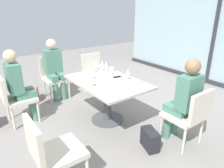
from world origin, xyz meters
TOP-DOWN VIEW (x-y plane):
  - ground_plane at (0.00, 0.00)m, footprint 12.00×12.00m
  - window_wall_backdrop at (0.00, 3.20)m, footprint 5.73×0.10m
  - dining_table_main at (0.00, 0.00)m, footprint 1.38×0.92m
  - chair_side_end at (-1.53, -0.34)m, footprint 0.50×0.46m
  - chair_far_right at (1.23, 0.51)m, footprint 0.50×0.46m
  - chair_front_left at (-0.83, -1.29)m, footprint 0.46×0.50m
  - chair_far_left at (-1.23, 0.51)m, footprint 0.50×0.46m
  - chair_front_right at (0.83, -1.29)m, footprint 0.46×0.50m
  - person_side_end at (-1.42, -0.34)m, footprint 0.39×0.34m
  - person_far_right at (1.12, 0.51)m, footprint 0.39×0.34m
  - person_front_left at (-0.83, -1.18)m, footprint 0.34×0.39m
  - wine_glass_0 at (-0.62, 0.17)m, footprint 0.07×0.07m
  - wine_glass_1 at (-0.43, 0.29)m, footprint 0.07×0.07m
  - wine_glass_2 at (0.16, 0.31)m, footprint 0.07×0.07m
  - wine_glass_3 at (-0.53, 0.26)m, footprint 0.07×0.07m
  - wine_glass_4 at (0.08, -0.34)m, footprint 0.07×0.07m
  - wine_glass_5 at (-0.21, -0.15)m, footprint 0.07×0.07m
  - wine_glass_6 at (-0.50, 0.06)m, footprint 0.07×0.07m
  - coffee_cup at (-0.35, 0.35)m, footprint 0.08×0.08m
  - cell_phone_on_table at (-0.05, 0.24)m, footprint 0.09×0.15m
  - handbag_0 at (-1.54, -0.81)m, footprint 0.34×0.27m
  - handbag_1 at (0.98, 0.04)m, footprint 0.34×0.25m

SIDE VIEW (x-z plane):
  - ground_plane at x=0.00m, z-range 0.00..0.00m
  - handbag_0 at x=-1.54m, z-range 0.00..0.28m
  - handbag_1 at x=0.98m, z-range 0.00..0.28m
  - chair_side_end at x=-1.53m, z-range 0.06..0.93m
  - chair_far_right at x=1.23m, z-range 0.06..0.93m
  - chair_front_left at x=-0.83m, z-range 0.06..0.93m
  - chair_far_left at x=-1.23m, z-range 0.06..0.93m
  - chair_front_right at x=0.83m, z-range 0.06..0.93m
  - dining_table_main at x=0.00m, z-range 0.19..0.92m
  - person_side_end at x=-1.42m, z-range 0.07..1.33m
  - person_far_right at x=1.12m, z-range 0.07..1.33m
  - person_front_left at x=-0.83m, z-range 0.07..1.33m
  - cell_phone_on_table at x=-0.05m, z-range 0.73..0.74m
  - coffee_cup at x=-0.35m, z-range 0.73..0.82m
  - wine_glass_0 at x=-0.62m, z-range 0.77..0.95m
  - wine_glass_1 at x=-0.43m, z-range 0.77..0.95m
  - wine_glass_2 at x=0.16m, z-range 0.77..0.95m
  - wine_glass_3 at x=-0.53m, z-range 0.77..0.95m
  - wine_glass_4 at x=0.08m, z-range 0.77..0.95m
  - wine_glass_5 at x=-0.21m, z-range 0.77..0.95m
  - wine_glass_6 at x=-0.50m, z-range 0.77..0.95m
  - window_wall_backdrop at x=0.00m, z-range -0.14..2.56m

